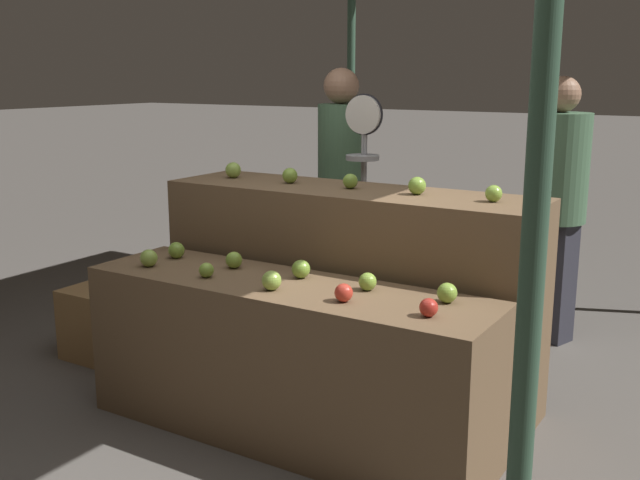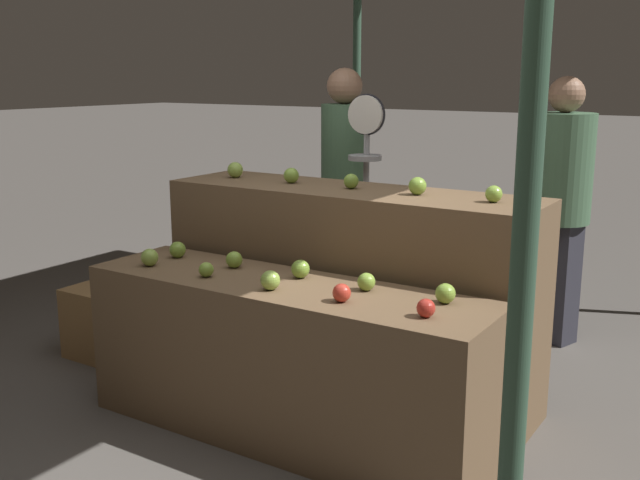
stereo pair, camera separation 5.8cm
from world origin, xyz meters
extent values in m
plane|color=#59544F|center=(0.00, 0.00, 0.00)|extent=(60.00, 60.00, 0.00)
cylinder|color=#33513D|center=(1.36, -0.83, 1.27)|extent=(0.07, 0.07, 2.54)
cylinder|color=#33513D|center=(-1.36, 3.02, 1.27)|extent=(0.07, 0.07, 2.54)
cube|color=brown|center=(0.00, 0.00, 0.38)|extent=(2.02, 0.55, 0.76)
cube|color=brown|center=(0.00, 0.60, 0.56)|extent=(2.02, 0.55, 1.13)
sphere|color=#8EB247|center=(-0.76, -0.10, 0.81)|extent=(0.09, 0.09, 0.09)
sphere|color=#84AD3D|center=(-0.38, -0.11, 0.80)|extent=(0.07, 0.07, 0.07)
sphere|color=#8EB247|center=(0.01, -0.12, 0.81)|extent=(0.09, 0.09, 0.09)
sphere|color=red|center=(0.37, -0.10, 0.80)|extent=(0.08, 0.08, 0.08)
sphere|color=#B72D23|center=(0.76, -0.10, 0.80)|extent=(0.08, 0.08, 0.08)
sphere|color=#7AA338|center=(-0.76, 0.10, 0.81)|extent=(0.09, 0.09, 0.09)
sphere|color=#84AD3D|center=(-0.37, 0.10, 0.80)|extent=(0.08, 0.08, 0.08)
sphere|color=#7AA338|center=(0.01, 0.12, 0.81)|extent=(0.09, 0.09, 0.09)
sphere|color=#84AD3D|center=(0.38, 0.10, 0.80)|extent=(0.08, 0.08, 0.08)
sphere|color=#84AD3D|center=(0.75, 0.12, 0.81)|extent=(0.09, 0.09, 0.09)
sphere|color=#8EB247|center=(-0.77, 0.61, 1.17)|extent=(0.09, 0.09, 0.09)
sphere|color=#84AD3D|center=(-0.38, 0.61, 1.17)|extent=(0.08, 0.08, 0.08)
sphere|color=#7AA338|center=(0.00, 0.61, 1.17)|extent=(0.08, 0.08, 0.08)
sphere|color=#7AA338|center=(0.38, 0.61, 1.17)|extent=(0.09, 0.09, 0.09)
sphere|color=#84AD3D|center=(0.77, 0.60, 1.17)|extent=(0.08, 0.08, 0.08)
cylinder|color=#99999E|center=(-0.24, 1.20, 0.75)|extent=(0.04, 0.04, 1.50)
cylinder|color=black|center=(-0.24, 1.19, 1.47)|extent=(0.24, 0.01, 0.24)
cylinder|color=silver|center=(-0.24, 1.18, 1.47)|extent=(0.22, 0.02, 0.22)
cylinder|color=#99999E|center=(-0.24, 1.18, 1.29)|extent=(0.01, 0.01, 0.14)
cylinder|color=#99999E|center=(-0.24, 1.18, 1.22)|extent=(0.20, 0.20, 0.03)
cube|color=#2D2D38|center=(-0.57, 1.50, 0.41)|extent=(0.25, 0.18, 0.81)
cylinder|color=#476B4C|center=(-0.57, 1.50, 1.16)|extent=(0.36, 0.36, 0.71)
sphere|color=#936B51|center=(-0.57, 1.50, 1.63)|extent=(0.23, 0.23, 0.23)
cube|color=#2D2D38|center=(0.70, 2.03, 0.39)|extent=(0.33, 0.26, 0.79)
cylinder|color=#476B4C|center=(0.70, 2.03, 1.13)|extent=(0.49, 0.49, 0.69)
sphere|color=#936B51|center=(0.70, 2.03, 1.59)|extent=(0.22, 0.22, 0.22)
cube|color=#9E7547|center=(-1.53, 0.30, 0.22)|extent=(0.43, 0.43, 0.43)
camera|label=1|loc=(1.89, -2.75, 1.71)|focal=42.00mm
camera|label=2|loc=(1.94, -2.72, 1.71)|focal=42.00mm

